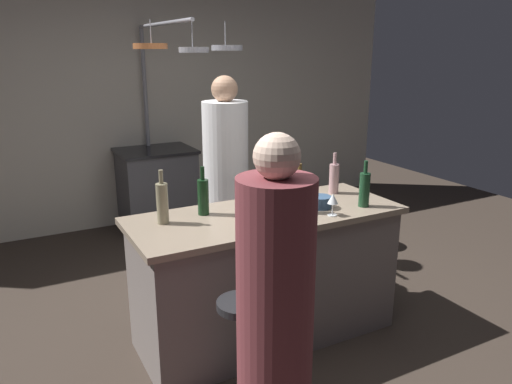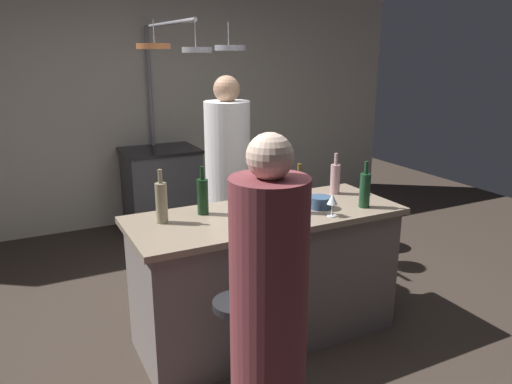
% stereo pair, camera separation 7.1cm
% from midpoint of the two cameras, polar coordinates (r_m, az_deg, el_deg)
% --- Properties ---
extents(ground_plane, '(9.00, 9.00, 0.00)m').
position_cam_midpoint_polar(ground_plane, '(3.62, 0.58, -16.01)').
color(ground_plane, '#382D26').
extents(back_wall, '(6.40, 0.16, 2.60)m').
position_cam_midpoint_polar(back_wall, '(5.76, -13.30, 9.48)').
color(back_wall, beige).
rests_on(back_wall, ground_plane).
extents(kitchen_island, '(1.80, 0.72, 0.90)m').
position_cam_midpoint_polar(kitchen_island, '(3.40, 0.60, -9.53)').
color(kitchen_island, slate).
rests_on(kitchen_island, ground_plane).
extents(stove_range, '(0.80, 0.64, 0.89)m').
position_cam_midpoint_polar(stove_range, '(5.54, -11.65, 0.33)').
color(stove_range, '#47474C').
rests_on(stove_range, ground_plane).
extents(chef, '(0.37, 0.37, 1.73)m').
position_cam_midpoint_polar(chef, '(4.07, -3.94, 0.12)').
color(chef, white).
rests_on(chef, ground_plane).
extents(bar_stool_left, '(0.28, 0.28, 0.68)m').
position_cam_midpoint_polar(bar_stool_left, '(2.76, -2.40, -18.02)').
color(bar_stool_left, '#4C4C51').
rests_on(bar_stool_left, ground_plane).
extents(guest_left, '(0.34, 0.34, 1.61)m').
position_cam_midpoint_polar(guest_left, '(2.26, 1.26, -15.25)').
color(guest_left, brown).
rests_on(guest_left, ground_plane).
extents(overhead_pot_rack, '(0.92, 1.52, 2.17)m').
position_cam_midpoint_polar(overhead_pot_rack, '(4.72, -9.98, 13.56)').
color(overhead_pot_rack, gray).
rests_on(overhead_pot_rack, ground_plane).
extents(potted_plant, '(0.36, 0.36, 0.52)m').
position_cam_midpoint_polar(potted_plant, '(5.09, 11.06, -2.83)').
color(potted_plant, brown).
rests_on(potted_plant, ground_plane).
extents(pepper_mill, '(0.05, 0.05, 0.21)m').
position_cam_midpoint_polar(pepper_mill, '(2.92, -1.43, -2.23)').
color(pepper_mill, '#382319').
rests_on(pepper_mill, kitchen_island).
extents(wine_bottle_amber, '(0.07, 0.07, 0.33)m').
position_cam_midpoint_polar(wine_bottle_amber, '(3.20, 4.36, -0.18)').
color(wine_bottle_amber, brown).
rests_on(wine_bottle_amber, kitchen_island).
extents(wine_bottle_rose, '(0.07, 0.07, 0.30)m').
position_cam_midpoint_polar(wine_bottle_rose, '(3.67, 8.42, 1.63)').
color(wine_bottle_rose, '#B78C8E').
rests_on(wine_bottle_rose, kitchen_island).
extents(wine_bottle_red, '(0.07, 0.07, 0.31)m').
position_cam_midpoint_polar(wine_bottle_red, '(3.18, -6.74, -0.47)').
color(wine_bottle_red, '#143319').
rests_on(wine_bottle_red, kitchen_island).
extents(wine_bottle_white, '(0.07, 0.07, 0.33)m').
position_cam_midpoint_polar(wine_bottle_white, '(3.05, -11.40, -1.21)').
color(wine_bottle_white, gray).
rests_on(wine_bottle_white, kitchen_island).
extents(wine_bottle_green, '(0.07, 0.07, 0.32)m').
position_cam_midpoint_polar(wine_bottle_green, '(3.39, 11.78, 0.35)').
color(wine_bottle_green, '#193D23').
rests_on(wine_bottle_green, kitchen_island).
extents(wine_glass_by_chef, '(0.07, 0.07, 0.15)m').
position_cam_midpoint_polar(wine_glass_by_chef, '(3.40, -1.05, 0.43)').
color(wine_glass_by_chef, silver).
rests_on(wine_glass_by_chef, kitchen_island).
extents(wine_glass_near_left_guest, '(0.07, 0.07, 0.15)m').
position_cam_midpoint_polar(wine_glass_near_left_guest, '(3.17, 8.20, -0.90)').
color(wine_glass_near_left_guest, silver).
rests_on(wine_glass_near_left_guest, kitchen_island).
extents(mixing_bowl_wooden, '(0.21, 0.21, 0.07)m').
position_cam_midpoint_polar(mixing_bowl_wooden, '(3.12, -0.84, -2.36)').
color(mixing_bowl_wooden, brown).
rests_on(mixing_bowl_wooden, kitchen_island).
extents(mixing_bowl_steel, '(0.16, 0.16, 0.07)m').
position_cam_midpoint_polar(mixing_bowl_steel, '(3.47, 3.21, -0.50)').
color(mixing_bowl_steel, '#B7B7BC').
rests_on(mixing_bowl_steel, kitchen_island).
extents(mixing_bowl_blue, '(0.15, 0.15, 0.08)m').
position_cam_midpoint_polar(mixing_bowl_blue, '(3.33, 6.81, -1.15)').
color(mixing_bowl_blue, '#334C6B').
rests_on(mixing_bowl_blue, kitchen_island).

